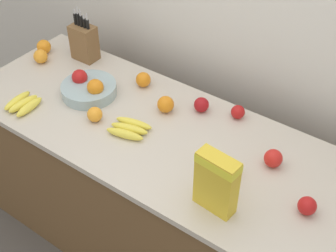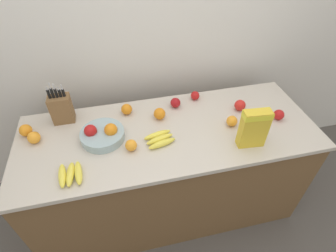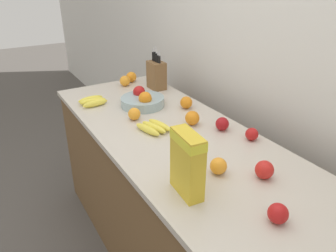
{
  "view_description": "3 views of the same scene",
  "coord_description": "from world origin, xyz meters",
  "px_view_note": "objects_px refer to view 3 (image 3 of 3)",
  "views": [
    {
      "loc": [
        1.0,
        -1.29,
        2.29
      ],
      "look_at": [
        0.1,
        -0.02,
        0.96
      ],
      "focal_mm": 50.0,
      "sensor_mm": 36.0,
      "label": 1
    },
    {
      "loc": [
        -0.29,
        -1.22,
        2.06
      ],
      "look_at": [
        -0.01,
        -0.02,
        0.94
      ],
      "focal_mm": 28.0,
      "sensor_mm": 36.0,
      "label": 2
    },
    {
      "loc": [
        1.32,
        -0.83,
        1.67
      ],
      "look_at": [
        0.02,
        -0.05,
        0.93
      ],
      "focal_mm": 35.0,
      "sensor_mm": 36.0,
      "label": 3
    }
  ],
  "objects_px": {
    "orange_back_center": "(186,103)",
    "orange_mid_right": "(192,118)",
    "fruit_bowl": "(143,100)",
    "apple_rightmost": "(278,213)",
    "apple_rear": "(264,170)",
    "orange_front_right": "(125,81)",
    "knife_block": "(156,75)",
    "orange_front_left": "(218,166)",
    "apple_middle": "(222,124)",
    "cereal_box": "(187,161)",
    "banana_bunch_right": "(154,127)",
    "orange_front_center": "(134,114)",
    "orange_by_cereal": "(131,77)",
    "apple_front": "(252,134)",
    "banana_bunch_left": "(93,101)"
  },
  "relations": [
    {
      "from": "cereal_box",
      "to": "apple_middle",
      "type": "height_order",
      "value": "cereal_box"
    },
    {
      "from": "orange_back_center",
      "to": "banana_bunch_left",
      "type": "bearing_deg",
      "value": -127.24
    },
    {
      "from": "banana_bunch_right",
      "to": "orange_front_right",
      "type": "distance_m",
      "value": 0.78
    },
    {
      "from": "orange_front_left",
      "to": "orange_mid_right",
      "type": "relative_size",
      "value": 0.91
    },
    {
      "from": "knife_block",
      "to": "fruit_bowl",
      "type": "distance_m",
      "value": 0.35
    },
    {
      "from": "apple_rear",
      "to": "orange_front_right",
      "type": "relative_size",
      "value": 1.02
    },
    {
      "from": "banana_bunch_left",
      "to": "orange_front_left",
      "type": "distance_m",
      "value": 1.06
    },
    {
      "from": "knife_block",
      "to": "cereal_box",
      "type": "bearing_deg",
      "value": -23.51
    },
    {
      "from": "apple_front",
      "to": "orange_front_left",
      "type": "height_order",
      "value": "orange_front_left"
    },
    {
      "from": "orange_front_left",
      "to": "orange_by_cereal",
      "type": "distance_m",
      "value": 1.34
    },
    {
      "from": "banana_bunch_right",
      "to": "orange_by_cereal",
      "type": "bearing_deg",
      "value": 163.07
    },
    {
      "from": "banana_bunch_left",
      "to": "apple_front",
      "type": "bearing_deg",
      "value": 31.16
    },
    {
      "from": "fruit_bowl",
      "to": "orange_front_right",
      "type": "bearing_deg",
      "value": 171.34
    },
    {
      "from": "banana_bunch_left",
      "to": "orange_mid_right",
      "type": "xyz_separation_m",
      "value": [
        0.58,
        0.38,
        0.02
      ]
    },
    {
      "from": "orange_front_left",
      "to": "orange_by_cereal",
      "type": "xyz_separation_m",
      "value": [
        -1.32,
        0.21,
        0.0
      ]
    },
    {
      "from": "knife_block",
      "to": "fruit_bowl",
      "type": "bearing_deg",
      "value": -44.04
    },
    {
      "from": "banana_bunch_right",
      "to": "orange_front_right",
      "type": "xyz_separation_m",
      "value": [
        -0.76,
        0.17,
        0.02
      ]
    },
    {
      "from": "fruit_bowl",
      "to": "banana_bunch_left",
      "type": "height_order",
      "value": "fruit_bowl"
    },
    {
      "from": "knife_block",
      "to": "banana_bunch_left",
      "type": "relative_size",
      "value": 1.8
    },
    {
      "from": "fruit_bowl",
      "to": "apple_rightmost",
      "type": "distance_m",
      "value": 1.19
    },
    {
      "from": "orange_front_right",
      "to": "apple_rear",
      "type": "bearing_deg",
      "value": 0.6
    },
    {
      "from": "apple_middle",
      "to": "orange_front_left",
      "type": "xyz_separation_m",
      "value": [
        0.32,
        -0.28,
        0.0
      ]
    },
    {
      "from": "apple_front",
      "to": "orange_front_center",
      "type": "bearing_deg",
      "value": -142.59
    },
    {
      "from": "orange_back_center",
      "to": "orange_mid_right",
      "type": "bearing_deg",
      "value": -25.54
    },
    {
      "from": "orange_mid_right",
      "to": "orange_by_cereal",
      "type": "relative_size",
      "value": 1.02
    },
    {
      "from": "fruit_bowl",
      "to": "apple_rear",
      "type": "height_order",
      "value": "fruit_bowl"
    },
    {
      "from": "apple_middle",
      "to": "orange_front_right",
      "type": "distance_m",
      "value": 0.96
    },
    {
      "from": "apple_front",
      "to": "orange_by_cereal",
      "type": "height_order",
      "value": "orange_by_cereal"
    },
    {
      "from": "knife_block",
      "to": "cereal_box",
      "type": "distance_m",
      "value": 1.24
    },
    {
      "from": "apple_rear",
      "to": "apple_front",
      "type": "distance_m",
      "value": 0.34
    },
    {
      "from": "fruit_bowl",
      "to": "banana_bunch_right",
      "type": "relative_size",
      "value": 1.39
    },
    {
      "from": "knife_block",
      "to": "cereal_box",
      "type": "xyz_separation_m",
      "value": [
        1.14,
        -0.49,
        0.04
      ]
    },
    {
      "from": "orange_front_center",
      "to": "orange_by_cereal",
      "type": "distance_m",
      "value": 0.7
    },
    {
      "from": "orange_mid_right",
      "to": "apple_rightmost",
      "type": "bearing_deg",
      "value": -13.46
    },
    {
      "from": "orange_front_left",
      "to": "orange_front_right",
      "type": "distance_m",
      "value": 1.27
    },
    {
      "from": "fruit_bowl",
      "to": "banana_bunch_right",
      "type": "bearing_deg",
      "value": -17.15
    },
    {
      "from": "apple_middle",
      "to": "orange_mid_right",
      "type": "distance_m",
      "value": 0.17
    },
    {
      "from": "orange_mid_right",
      "to": "banana_bunch_right",
      "type": "bearing_deg",
      "value": -101.6
    },
    {
      "from": "cereal_box",
      "to": "orange_front_center",
      "type": "distance_m",
      "value": 0.74
    },
    {
      "from": "cereal_box",
      "to": "apple_front",
      "type": "distance_m",
      "value": 0.57
    },
    {
      "from": "cereal_box",
      "to": "banana_bunch_right",
      "type": "xyz_separation_m",
      "value": [
        -0.54,
        0.15,
        -0.12
      ]
    },
    {
      "from": "fruit_bowl",
      "to": "orange_front_left",
      "type": "bearing_deg",
      "value": -4.46
    },
    {
      "from": "fruit_bowl",
      "to": "apple_rightmost",
      "type": "xyz_separation_m",
      "value": [
        1.19,
        -0.08,
        -0.0
      ]
    },
    {
      "from": "knife_block",
      "to": "orange_front_left",
      "type": "bearing_deg",
      "value": -15.55
    },
    {
      "from": "fruit_bowl",
      "to": "apple_middle",
      "type": "xyz_separation_m",
      "value": [
        0.53,
        0.21,
        -0.0
      ]
    },
    {
      "from": "apple_rightmost",
      "to": "orange_mid_right",
      "type": "height_order",
      "value": "orange_mid_right"
    },
    {
      "from": "apple_middle",
      "to": "cereal_box",
      "type": "bearing_deg",
      "value": -52.65
    },
    {
      "from": "apple_front",
      "to": "orange_front_center",
      "type": "xyz_separation_m",
      "value": [
        -0.53,
        -0.41,
        0.0
      ]
    },
    {
      "from": "apple_rightmost",
      "to": "orange_by_cereal",
      "type": "bearing_deg",
      "value": 172.44
    },
    {
      "from": "knife_block",
      "to": "apple_front",
      "type": "relative_size",
      "value": 4.64
    }
  ]
}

